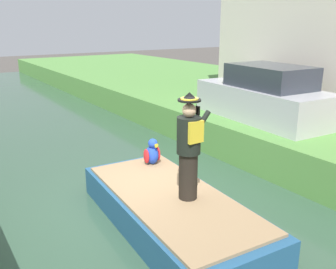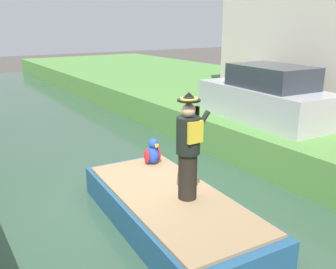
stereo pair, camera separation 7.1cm
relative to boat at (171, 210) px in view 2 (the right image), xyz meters
name	(u,v)px [view 2 (the right image)]	position (x,y,z in m)	size (l,w,h in m)	color
ground_plane	(147,211)	(0.00, 0.85, -0.40)	(80.00, 80.00, 0.00)	#4C4742
canal_water	(147,209)	(0.00, 0.85, -0.35)	(5.94, 48.00, 0.10)	#33513D
boat	(171,210)	(0.00, 0.00, 0.00)	(2.09, 4.32, 0.61)	#23517A
person_pirate	(189,147)	(0.18, -0.26, 1.23)	(0.61, 0.42, 1.85)	black
parrot_plush	(153,153)	(0.51, 1.47, 0.55)	(0.36, 0.35, 0.57)	blue
parked_car_silver	(266,97)	(4.49, 2.01, 1.26)	(1.98, 4.11, 1.50)	#B7B7BC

